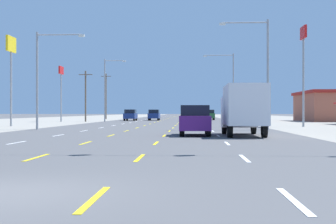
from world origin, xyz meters
TOP-DOWN VIEW (x-y plane):
  - ground_plane at (0.00, 66.00)m, footprint 572.00×572.00m
  - lot_apron_left at (-24.75, 66.00)m, footprint 28.00×440.00m
  - lot_apron_right at (24.75, 66.00)m, footprint 28.00×440.00m
  - lane_markings at (0.00, 104.50)m, footprint 10.64×227.60m
  - signal_span_wire at (-0.02, 9.71)m, footprint 26.20×0.53m
  - box_truck_far_right_nearest at (6.86, 22.05)m, footprint 2.40×7.20m
  - suv_inner_right_near at (3.74, 22.46)m, footprint 1.98×4.90m
  - suv_far_left_mid at (-7.15, 74.56)m, footprint 1.98×4.90m
  - suv_inner_left_midfar at (-3.27, 78.44)m, footprint 1.98×4.90m
  - suv_far_right_far at (7.09, 83.70)m, footprint 1.98×4.90m
  - hatchback_far_right_farther at (7.20, 106.33)m, footprint 1.72×3.90m
  - pole_sign_left_row_1 at (-15.99, 41.72)m, footprint 0.24×2.44m
  - pole_sign_left_row_2 at (-17.07, 65.54)m, footprint 0.24×2.18m
  - pole_sign_right_row_1 at (15.25, 41.41)m, footprint 0.24×2.15m
  - streetlight_left_row_0 at (-9.66, 32.64)m, footprint 4.35×0.26m
  - streetlight_right_row_0 at (9.71, 32.64)m, footprint 4.28×0.26m
  - streetlight_left_row_1 at (-9.84, 65.86)m, footprint 3.47×0.26m
  - streetlight_right_row_1 at (9.67, 65.86)m, footprint 4.80×0.26m
  - utility_pole_left_row_1 at (-13.32, 66.26)m, footprint 2.20×0.26m
  - utility_pole_left_row_2 at (-15.11, 94.63)m, footprint 2.20×0.26m

SIDE VIEW (x-z plane):
  - ground_plane at x=0.00m, z-range 0.00..0.00m
  - lot_apron_left at x=-24.75m, z-range 0.00..0.01m
  - lot_apron_right at x=24.75m, z-range 0.00..0.01m
  - lane_markings at x=0.00m, z-range 0.00..0.01m
  - hatchback_far_right_farther at x=7.20m, z-range 0.01..1.55m
  - suv_inner_right_near at x=3.74m, z-range 0.04..2.02m
  - suv_far_left_mid at x=-7.15m, z-range 0.04..2.02m
  - suv_inner_left_midfar at x=-3.27m, z-range 0.04..2.02m
  - suv_far_right_far at x=7.09m, z-range 0.04..2.02m
  - box_truck_far_right_nearest at x=6.86m, z-range 0.22..3.45m
  - utility_pole_left_row_1 at x=-13.32m, z-range 0.19..8.31m
  - streetlight_left_row_0 at x=-9.66m, z-range 0.77..9.42m
  - utility_pole_left_row_2 at x=-15.11m, z-range 0.20..10.18m
  - streetlight_right_row_0 at x=9.71m, z-range 0.78..10.35m
  - streetlight_left_row_1 at x=-9.84m, z-range 0.69..10.64m
  - signal_span_wire at x=-0.02m, z-range 1.07..10.68m
  - streetlight_right_row_1 at x=9.67m, z-range 0.87..11.57m
  - pole_sign_left_row_2 at x=-17.07m, z-range 2.18..10.96m
  - pole_sign_left_row_1 at x=-15.99m, z-range 2.65..12.38m
  - pole_sign_right_row_1 at x=15.25m, z-range 2.50..13.02m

